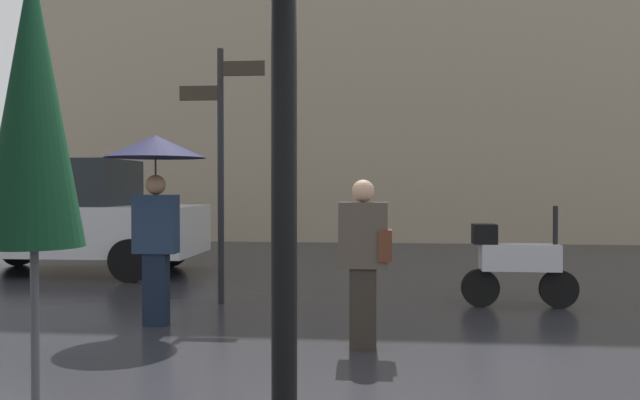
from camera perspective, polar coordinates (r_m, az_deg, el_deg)
folded_patio_umbrella_far at (r=3.04m, az=-24.25°, el=6.70°), size 0.43×0.43×2.46m
pedestrian_with_umbrella at (r=6.95m, az=-14.47°, el=2.47°), size 1.06×1.06×2.01m
pedestrian_with_bag at (r=5.78m, az=4.04°, el=-4.75°), size 0.48×0.24×1.53m
parked_scooter at (r=8.13m, az=17.07°, el=-5.29°), size 1.39×0.32×1.23m
parked_car_left at (r=11.66m, az=-21.83°, el=-1.30°), size 4.43×1.97×1.92m
street_signpost at (r=8.11m, az=-8.83°, el=4.44°), size 1.08×0.08×3.19m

